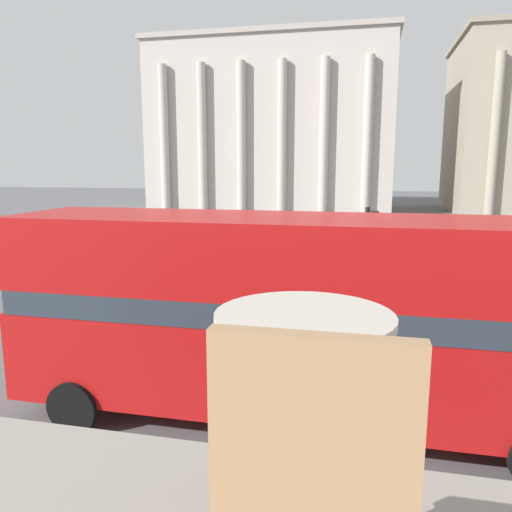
% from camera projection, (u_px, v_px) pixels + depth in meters
% --- Properties ---
extents(double_decker_bus, '(10.68, 2.70, 3.97)m').
position_uv_depth(double_decker_bus, '(296.00, 312.00, 9.22)').
color(double_decker_bus, black).
rests_on(double_decker_bus, ground_plane).
extents(cafe_dining_table, '(0.60, 0.60, 0.73)m').
position_uv_depth(cafe_dining_table, '(303.00, 369.00, 1.68)').
color(cafe_dining_table, '#2D2D30').
rests_on(cafe_dining_table, cafe_floor_slab).
extents(cafe_chair_0, '(0.40, 0.40, 0.91)m').
position_uv_depth(cafe_chair_0, '(316.00, 491.00, 1.08)').
color(cafe_chair_0, '#A87F56').
rests_on(cafe_chair_0, cafe_floor_slab).
extents(plaza_building_left, '(26.28, 14.29, 18.12)m').
position_uv_depth(plaza_building_left, '(274.00, 128.00, 55.76)').
color(plaza_building_left, '#BCB2A8').
rests_on(plaza_building_left, ground_plane).
extents(traffic_light_near, '(0.42, 0.24, 3.85)m').
position_uv_depth(traffic_light_near, '(369.00, 259.00, 12.77)').
color(traffic_light_near, black).
rests_on(traffic_light_near, ground_plane).
extents(pedestrian_grey, '(0.32, 0.32, 1.79)m').
position_uv_depth(pedestrian_grey, '(106.00, 278.00, 17.30)').
color(pedestrian_grey, '#282B33').
rests_on(pedestrian_grey, ground_plane).
extents(pedestrian_red, '(0.32, 0.32, 1.74)m').
position_uv_depth(pedestrian_red, '(175.00, 261.00, 20.50)').
color(pedestrian_red, '#282B33').
rests_on(pedestrian_red, ground_plane).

